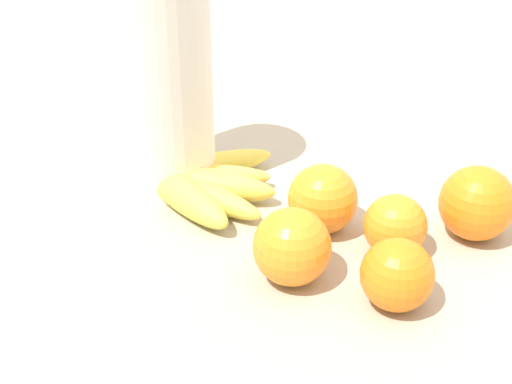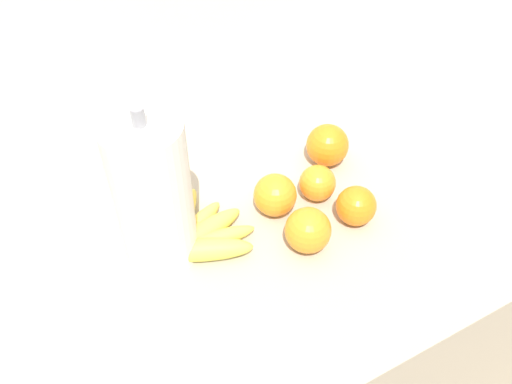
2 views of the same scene
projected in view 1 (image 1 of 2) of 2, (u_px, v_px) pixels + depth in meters
wall_back at (436, 280)px, 1.23m from camera, size 2.32×0.06×1.30m
banana_bunch at (195, 183)px, 0.89m from camera, size 0.19×0.20×0.04m
orange_back_left at (323, 199)px, 0.82m from camera, size 0.08×0.08×0.08m
orange_far_right at (292, 247)px, 0.74m from camera, size 0.08×0.08×0.08m
orange_center at (395, 226)px, 0.78m from camera, size 0.07×0.07×0.07m
orange_right at (397, 275)px, 0.71m from camera, size 0.07×0.07×0.07m
orange_back_right at (477, 203)px, 0.81m from camera, size 0.08×0.08×0.08m
paper_towel_roll at (159, 75)px, 0.86m from camera, size 0.12×0.12×0.31m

